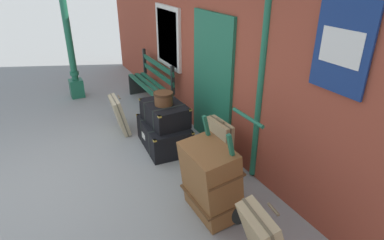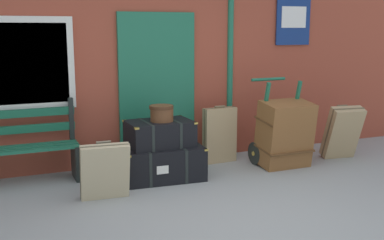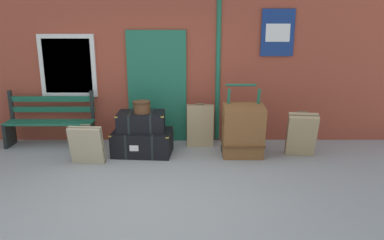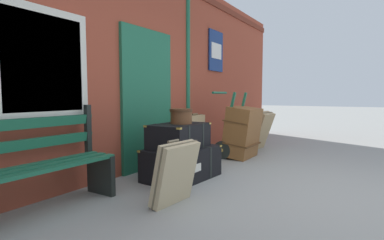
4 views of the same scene
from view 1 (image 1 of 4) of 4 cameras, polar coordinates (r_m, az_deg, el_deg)
name	(u,v)px [view 1 (image 1 of 4)]	position (r m, az deg, el deg)	size (l,w,h in m)	color
ground_plane	(60,182)	(4.94, -21.87, -10.02)	(60.00, 60.00, 0.00)	gray
brick_facade	(224,46)	(5.07, 5.58, 12.60)	(10.40, 0.35, 3.20)	#9E422D
lamp_post	(70,48)	(7.56, -20.37, 11.68)	(0.28, 0.28, 2.93)	#1E6647
platform_bench	(152,84)	(6.94, -7.00, 6.20)	(1.60, 0.43, 1.01)	#1E6647
steamer_trunk_base	(164,135)	(5.36, -4.84, -2.53)	(1.06, 0.73, 0.43)	black
steamer_trunk_middle	(165,113)	(5.22, -4.75, 1.21)	(0.82, 0.57, 0.33)	black
round_hatbox	(164,98)	(5.09, -4.96, 3.88)	(0.30, 0.30, 0.20)	brown
porters_trolley	(223,190)	(4.04, 5.40, -11.95)	(0.71, 0.64, 1.19)	black
large_brown_trunk	(211,181)	(3.85, 3.26, -10.46)	(0.70, 0.54, 0.93)	brown
suitcase_caramel	(120,115)	(5.89, -12.45, 0.89)	(0.55, 0.30, 0.67)	tan
suitcase_beige	(219,147)	(4.65, 4.72, -4.66)	(0.50, 0.16, 0.82)	tan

